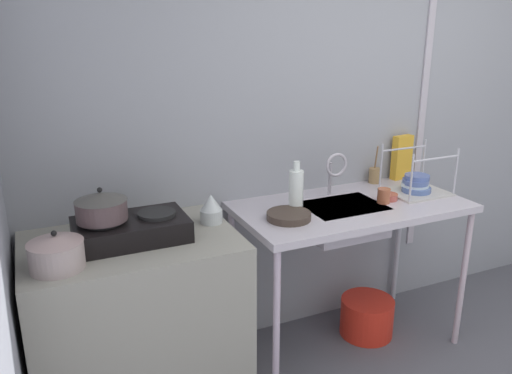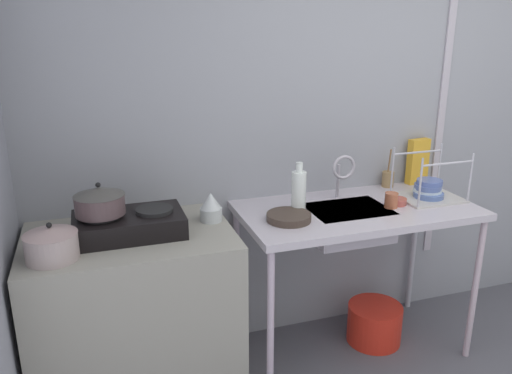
# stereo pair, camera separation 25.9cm
# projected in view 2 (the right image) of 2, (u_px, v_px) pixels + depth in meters

# --- Properties ---
(wall_back) EXTENTS (5.17, 0.10, 2.63)m
(wall_back) POSITION_uv_depth(u_px,v_px,m) (391.00, 118.00, 3.18)
(wall_back) COLOR #94979E
(wall_back) RESTS_ON ground
(wall_metal_strip) EXTENTS (0.05, 0.01, 2.10)m
(wall_metal_strip) POSITION_uv_depth(u_px,v_px,m) (443.00, 96.00, 3.19)
(wall_metal_strip) COLOR #BBB3BD
(counter_concrete) EXTENTS (1.00, 0.67, 0.90)m
(counter_concrete) POSITION_uv_depth(u_px,v_px,m) (136.00, 317.00, 2.59)
(counter_concrete) COLOR gray
(counter_concrete) RESTS_ON ground
(counter_sink) EXTENTS (1.31, 0.67, 0.90)m
(counter_sink) POSITION_uv_depth(u_px,v_px,m) (357.00, 219.00, 2.85)
(counter_sink) COLOR #BBB3BD
(counter_sink) RESTS_ON ground
(stove) EXTENTS (0.52, 0.31, 0.12)m
(stove) POSITION_uv_depth(u_px,v_px,m) (129.00, 224.00, 2.44)
(stove) COLOR black
(stove) RESTS_ON counter_concrete
(pot_on_left_burner) EXTENTS (0.23, 0.23, 0.15)m
(pot_on_left_burner) POSITION_uv_depth(u_px,v_px,m) (100.00, 201.00, 2.36)
(pot_on_left_burner) COLOR #4E3C3E
(pot_on_left_burner) RESTS_ON stove
(pot_beside_stove) EXTENTS (0.23, 0.23, 0.17)m
(pot_beside_stove) POSITION_uv_depth(u_px,v_px,m) (51.00, 243.00, 2.17)
(pot_beside_stove) COLOR #A89591
(pot_beside_stove) RESTS_ON counter_concrete
(percolator) EXTENTS (0.11, 0.11, 0.15)m
(percolator) POSITION_uv_depth(u_px,v_px,m) (211.00, 207.00, 2.61)
(percolator) COLOR silver
(percolator) RESTS_ON counter_concrete
(sink_basin) EXTENTS (0.44, 0.33, 0.17)m
(sink_basin) POSITION_uv_depth(u_px,v_px,m) (347.00, 223.00, 2.83)
(sink_basin) COLOR #BBB3BD
(sink_basin) RESTS_ON counter_sink
(faucet) EXTENTS (0.14, 0.08, 0.27)m
(faucet) POSITION_uv_depth(u_px,v_px,m) (343.00, 170.00, 2.89)
(faucet) COLOR #BBB3BD
(faucet) RESTS_ON counter_sink
(frying_pan) EXTENTS (0.23, 0.23, 0.04)m
(frying_pan) POSITION_uv_depth(u_px,v_px,m) (289.00, 217.00, 2.63)
(frying_pan) COLOR #3E3129
(frying_pan) RESTS_ON counter_sink
(dish_rack) EXTENTS (0.35, 0.29, 0.29)m
(dish_rack) POSITION_uv_depth(u_px,v_px,m) (428.00, 190.00, 2.95)
(dish_rack) COLOR #B4B3BC
(dish_rack) RESTS_ON counter_sink
(cup_by_rack) EXTENTS (0.07, 0.07, 0.08)m
(cup_by_rack) POSITION_uv_depth(u_px,v_px,m) (391.00, 200.00, 2.81)
(cup_by_rack) COLOR #B05C3C
(cup_by_rack) RESTS_ON counter_sink
(small_bowl_on_drainboard) EXTENTS (0.11, 0.11, 0.04)m
(small_bowl_on_drainboard) POSITION_uv_depth(u_px,v_px,m) (397.00, 201.00, 2.87)
(small_bowl_on_drainboard) COLOR #B8554A
(small_bowl_on_drainboard) RESTS_ON counter_sink
(bottle_by_sink) EXTENTS (0.08, 0.08, 0.28)m
(bottle_by_sink) POSITION_uv_depth(u_px,v_px,m) (299.00, 191.00, 2.71)
(bottle_by_sink) COLOR white
(bottle_by_sink) RESTS_ON counter_sink
(cereal_box) EXTENTS (0.15, 0.07, 0.29)m
(cereal_box) POSITION_uv_depth(u_px,v_px,m) (418.00, 161.00, 3.22)
(cereal_box) COLOR gold
(cereal_box) RESTS_ON counter_sink
(utensil_jar) EXTENTS (0.07, 0.07, 0.25)m
(utensil_jar) POSITION_uv_depth(u_px,v_px,m) (388.00, 179.00, 3.17)
(utensil_jar) COLOR #98784B
(utensil_jar) RESTS_ON counter_sink
(bucket_on_floor) EXTENTS (0.33, 0.33, 0.24)m
(bucket_on_floor) POSITION_uv_depth(u_px,v_px,m) (374.00, 323.00, 3.13)
(bucket_on_floor) COLOR red
(bucket_on_floor) RESTS_ON ground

